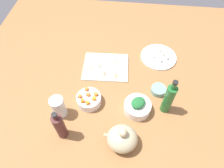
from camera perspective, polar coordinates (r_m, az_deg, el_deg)
name	(u,v)px	position (r cm, az deg, el deg)	size (l,w,h in cm)	color
tabletop	(112,90)	(125.26, 0.00, -1.75)	(190.00, 190.00, 3.00)	#936238
cutting_board	(106,67)	(134.40, -1.77, 4.89)	(29.44, 23.80, 1.00)	silver
plate_tofu	(158,57)	(143.94, 13.01, 7.48)	(24.35, 24.35, 1.20)	white
bowl_greens	(137,107)	(114.36, 7.17, -6.54)	(14.98, 14.98, 6.33)	white
bowl_carrots	(89,100)	(117.23, -6.55, -4.43)	(14.06, 14.06, 5.52)	white
bowl_small_side	(158,90)	(124.57, 12.99, -1.65)	(8.99, 8.99, 3.53)	#739F96
teapot	(122,138)	(102.83, 2.86, -15.12)	(17.02, 14.56, 15.46)	tan
bottle_0	(60,126)	(104.41, -14.57, -11.51)	(5.20, 5.20, 22.27)	#4C2423
bottle_1	(169,99)	(111.32, 15.74, -4.02)	(5.34, 5.34, 25.91)	#22672D
drinking_glass_0	(59,107)	(113.01, -14.90, -6.31)	(7.49, 7.49, 13.77)	white
carrot_cube_0	(87,89)	(116.97, -7.19, -1.46)	(1.80, 1.80, 1.80)	orange
carrot_cube_1	(88,95)	(114.78, -6.79, -2.99)	(1.80, 1.80, 1.80)	orange
carrot_cube_2	(88,103)	(111.93, -6.94, -5.31)	(1.80, 1.80, 1.80)	orange
carrot_cube_3	(96,94)	(114.47, -4.57, -2.91)	(1.80, 1.80, 1.80)	orange
carrot_cube_4	(83,101)	(112.96, -8.35, -4.74)	(1.80, 1.80, 1.80)	orange
carrot_cube_5	(80,96)	(114.84, -9.13, -3.43)	(1.80, 1.80, 1.80)	orange
carrot_cube_6	(94,99)	(112.96, -5.11, -4.16)	(1.80, 1.80, 1.80)	orange
chopped_greens_mound	(138,103)	(110.16, 7.43, -5.28)	(8.43, 6.80, 3.47)	#226530
tofu_cube_0	(162,54)	(144.11, 14.09, 8.24)	(2.20, 2.20, 2.20)	#F3F0C9
tofu_cube_1	(157,53)	(143.79, 12.62, 8.50)	(2.20, 2.20, 2.20)	#F3F0CC
tofu_cube_2	(153,56)	(141.40, 11.62, 7.78)	(2.20, 2.20, 2.20)	white
tofu_cube_3	(161,60)	(139.67, 13.59, 6.54)	(2.20, 2.20, 2.20)	white
tofu_cube_4	(167,58)	(142.35, 15.19, 7.20)	(2.20, 2.20, 2.20)	white
tofu_cube_5	(159,50)	(146.37, 13.24, 9.34)	(2.20, 2.20, 2.20)	white
dumpling_0	(114,61)	(135.26, 0.46, 6.57)	(4.34, 4.15, 2.93)	beige
dumpling_1	(115,74)	(127.57, 0.89, 2.74)	(4.69, 4.02, 3.12)	beige
dumpling_2	(98,65)	(132.92, -4.04, 5.29)	(4.20, 4.06, 2.91)	beige
dumpling_3	(89,67)	(132.58, -6.46, 4.86)	(4.93, 4.88, 2.93)	beige
dumpling_4	(103,73)	(128.45, -2.47, 3.19)	(4.29, 3.88, 3.19)	beige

